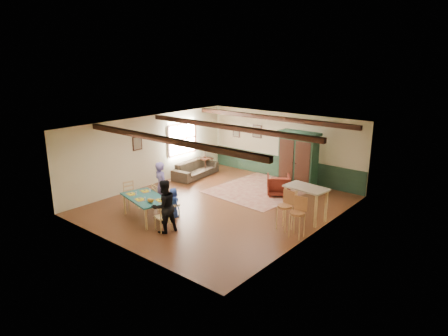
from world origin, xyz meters
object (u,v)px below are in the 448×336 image
Objects in this scene: dining_chair_end_left at (131,196)px; person_child at (173,203)px; dining_chair_end_right at (163,216)px; bar_stool_right at (297,218)px; sofa at (196,169)px; dining_chair_far_right at (171,204)px; person_woman at (164,206)px; cat at (150,200)px; table_lamp at (205,152)px; armoire at (298,161)px; armchair at (278,185)px; dining_chair_far_left at (160,197)px; person_man at (161,186)px; end_table at (205,165)px; bar_stool_left at (285,211)px; dining_table at (146,208)px; counter_table at (305,203)px.

person_child reaches higher than dining_chair_end_left.
dining_chair_end_right is 3.78m from bar_stool_right.
dining_chair_far_right is at bearing -152.62° from sofa.
person_woman is at bearing 139.73° from dining_chair_far_right.
cat is 0.59× the size of table_lamp.
armchair is at bearing -97.99° from armoire.
dining_chair_far_left reaches higher than cat.
person_man is 0.74× the size of armoire.
dining_chair_far_right is 1.43× the size of end_table.
bar_stool_left is at bearing -149.24° from person_man.
table_lamp reaches higher than armchair.
dining_table is 5.98m from armoire.
dining_chair_end_left is at bearing -173.90° from sofa.
end_table is at bearing 149.77° from bar_stool_right.
armoire is 1.90× the size of bar_stool_right.
person_woman is (1.14, -0.27, 0.42)m from dining_table.
dining_chair_end_left is 1.64m from cat.
dining_chair_end_right is 6.08m from end_table.
table_lamp reaches higher than end_table.
person_man is (-0.19, 0.82, 0.46)m from dining_table.
bar_stool_right reaches higher than cat.
dining_chair_far_right is 1.56× the size of table_lamp.
dining_chair_end_right is at bearing 155.08° from dining_chair_far_left.
dining_table is 1.09× the size of person_woman.
dining_table is at bearing -90.00° from dining_chair_end_left.
table_lamp is at bearing 158.83° from bar_stool_left.
end_table is (-1.87, 4.15, -0.50)m from person_man.
bar_stool_left reaches higher than counter_table.
armoire is (0.96, 5.82, 0.32)m from person_woman.
dining_chair_end_right is 1.68m from person_man.
dining_chair_far_right is at bearing -65.08° from dining_chair_end_left.
armchair is at bearing 131.28° from bar_stool_left.
bar_stool_right is (6.28, -3.16, 0.26)m from end_table.
end_table is (-0.12, 0.73, -0.01)m from sofa.
bar_stool_right is at bearing -148.11° from dining_chair_far_right.
dining_chair_end_right is 1.56× the size of table_lamp.
dining_chair_far_left is 4.63m from counter_table.
sofa is at bearing 168.43° from counter_table.
person_child is 0.82× the size of bar_stool_left.
dining_chair_end_right is 0.41× the size of armoire.
counter_table is (1.84, -1.41, 0.15)m from armchair.
end_table is at bearing -52.87° from dining_chair_far_left.
dining_chair_end_left is at bearing 176.63° from cat.
armoire is at bearing -94.22° from person_child.
dining_chair_end_right reaches higher than dining_table.
person_man is 1.40× the size of bar_stool_left.
person_child is (0.02, 0.07, 0.03)m from dining_chair_far_right.
armchair is at bearing 66.49° from dining_table.
dining_chair_end_right is 1.03m from person_child.
person_woman is at bearing 44.99° from armchair.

